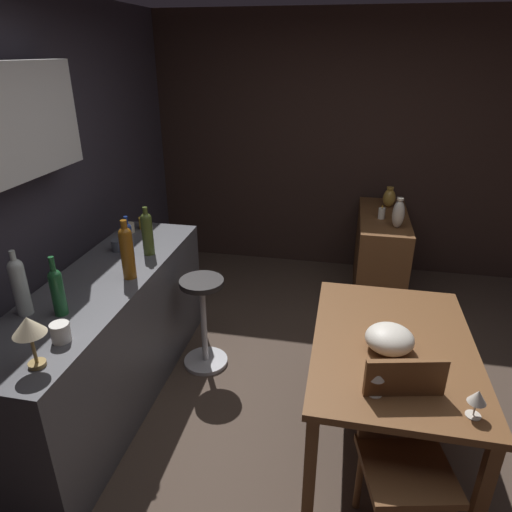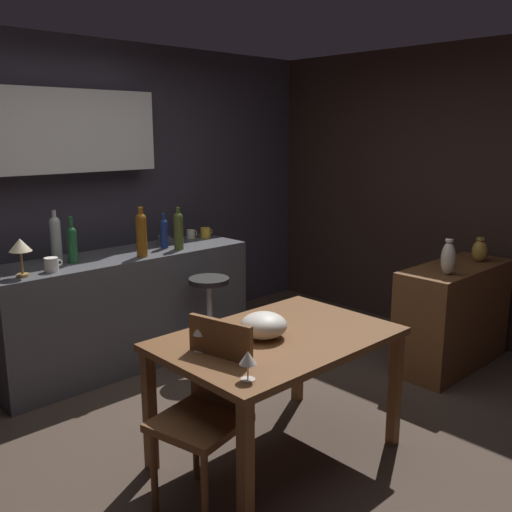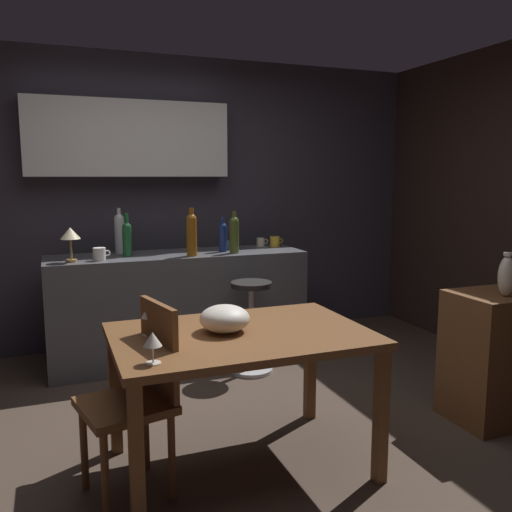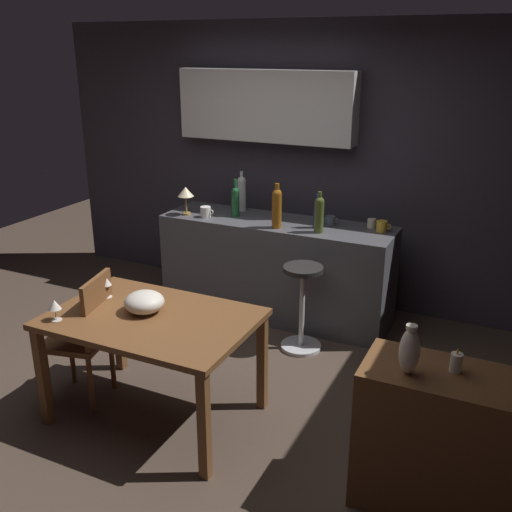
% 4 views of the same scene
% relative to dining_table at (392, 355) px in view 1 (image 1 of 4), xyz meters
% --- Properties ---
extents(ground_plane, '(9.00, 9.00, 0.00)m').
position_rel_dining_table_xyz_m(ground_plane, '(0.08, 0.31, -0.65)').
color(ground_plane, '#47382D').
extents(wall_side_right, '(0.10, 4.40, 2.60)m').
position_rel_dining_table_xyz_m(wall_side_right, '(2.63, 0.61, 0.65)').
color(wall_side_right, '#33231E').
rests_on(wall_side_right, ground_plane).
extents(dining_table, '(1.31, 0.88, 0.74)m').
position_rel_dining_table_xyz_m(dining_table, '(0.00, 0.00, 0.00)').
color(dining_table, brown).
rests_on(dining_table, ground_plane).
extents(kitchen_counter, '(2.10, 0.60, 0.90)m').
position_rel_dining_table_xyz_m(kitchen_counter, '(0.09, 1.81, -0.20)').
color(kitchen_counter, '#4C4C51').
rests_on(kitchen_counter, ground_plane).
extents(sideboard_cabinet, '(1.10, 0.44, 0.82)m').
position_rel_dining_table_xyz_m(sideboard_cabinet, '(1.96, -0.04, -0.24)').
color(sideboard_cabinet, brown).
rests_on(sideboard_cabinet, ground_plane).
extents(chair_near_window, '(0.48, 0.48, 0.93)m').
position_rel_dining_table_xyz_m(chair_near_window, '(-0.53, -0.03, -0.14)').
color(chair_near_window, brown).
rests_on(chair_near_window, ground_plane).
extents(bar_stool, '(0.34, 0.34, 0.72)m').
position_rel_dining_table_xyz_m(bar_stool, '(0.54, 1.29, -0.27)').
color(bar_stool, '#262323').
rests_on(bar_stool, ground_plane).
extents(wine_glass_left, '(0.08, 0.08, 0.16)m').
position_rel_dining_table_xyz_m(wine_glass_left, '(-0.45, 0.12, 0.20)').
color(wine_glass_left, silver).
rests_on(wine_glass_left, dining_table).
extents(wine_glass_right, '(0.08, 0.08, 0.14)m').
position_rel_dining_table_xyz_m(wine_glass_right, '(-0.51, -0.30, 0.19)').
color(wine_glass_right, silver).
rests_on(wine_glass_right, dining_table).
extents(fruit_bowl, '(0.26, 0.26, 0.14)m').
position_rel_dining_table_xyz_m(fruit_bowl, '(-0.08, 0.04, 0.16)').
color(fruit_bowl, beige).
rests_on(fruit_bowl, dining_table).
extents(wine_bottle_amber, '(0.08, 0.08, 0.39)m').
position_rel_dining_table_xyz_m(wine_bottle_amber, '(0.16, 1.63, 0.43)').
color(wine_bottle_amber, '#8C5114').
rests_on(wine_bottle_amber, kitchen_counter).
extents(wine_bottle_green, '(0.07, 0.07, 0.34)m').
position_rel_dining_table_xyz_m(wine_bottle_green, '(-0.32, 1.80, 0.40)').
color(wine_bottle_green, '#1E592D').
rests_on(wine_bottle_green, kitchen_counter).
extents(wine_bottle_olive, '(0.08, 0.08, 0.35)m').
position_rel_dining_table_xyz_m(wine_bottle_olive, '(0.53, 1.66, 0.41)').
color(wine_bottle_olive, '#475623').
rests_on(wine_bottle_olive, kitchen_counter).
extents(wine_bottle_clear, '(0.08, 0.08, 0.38)m').
position_rel_dining_table_xyz_m(wine_bottle_clear, '(-0.36, 2.00, 0.42)').
color(wine_bottle_clear, silver).
rests_on(wine_bottle_clear, kitchen_counter).
extents(wine_bottle_cobalt, '(0.06, 0.06, 0.29)m').
position_rel_dining_table_xyz_m(wine_bottle_cobalt, '(0.47, 1.78, 0.38)').
color(wine_bottle_cobalt, navy).
rests_on(wine_bottle_cobalt, kitchen_counter).
extents(cup_cream, '(0.11, 0.07, 0.08)m').
position_rel_dining_table_xyz_m(cup_cream, '(0.90, 1.98, 0.29)').
color(cup_cream, beige).
rests_on(cup_cream, kitchen_counter).
extents(cup_slate, '(0.12, 0.09, 0.08)m').
position_rel_dining_table_xyz_m(cup_slate, '(0.55, 1.91, 0.29)').
color(cup_slate, '#515660').
rests_on(cup_slate, kitchen_counter).
extents(cup_white, '(0.13, 0.09, 0.10)m').
position_rel_dining_table_xyz_m(cup_white, '(-0.55, 1.66, 0.30)').
color(cup_white, white).
rests_on(cup_white, kitchen_counter).
extents(cup_mustard, '(0.12, 0.09, 0.09)m').
position_rel_dining_table_xyz_m(cup_mustard, '(1.00, 1.90, 0.29)').
color(cup_mustard, gold).
rests_on(cup_mustard, kitchen_counter).
extents(counter_lamp, '(0.15, 0.15, 0.26)m').
position_rel_dining_table_xyz_m(counter_lamp, '(-0.75, 1.65, 0.45)').
color(counter_lamp, '#A58447').
rests_on(counter_lamp, kitchen_counter).
extents(pillar_candle_tall, '(0.06, 0.06, 0.13)m').
position_rel_dining_table_xyz_m(pillar_candle_tall, '(1.86, -0.01, 0.22)').
color(pillar_candle_tall, white).
rests_on(pillar_candle_tall, sideboard_cabinet).
extents(vase_brass, '(0.12, 0.12, 0.20)m').
position_rel_dining_table_xyz_m(vase_brass, '(2.23, -0.09, 0.26)').
color(vase_brass, '#B78C38').
rests_on(vase_brass, sideboard_cabinet).
extents(vase_ceramic_ivory, '(0.10, 0.10, 0.27)m').
position_rel_dining_table_xyz_m(vase_ceramic_ivory, '(1.64, -0.13, 0.29)').
color(vase_ceramic_ivory, beige).
rests_on(vase_ceramic_ivory, sideboard_cabinet).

